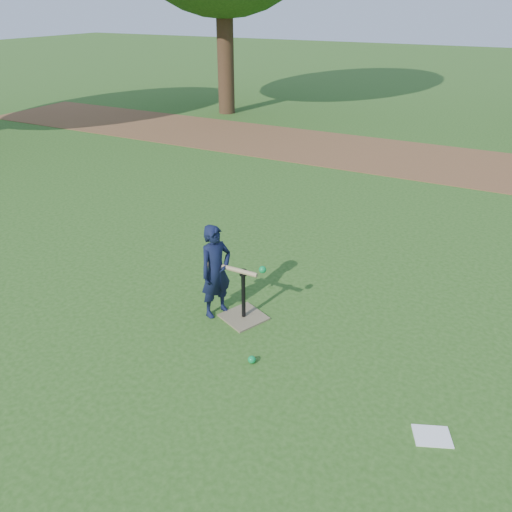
% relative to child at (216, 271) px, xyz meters
% --- Properties ---
extents(ground, '(80.00, 80.00, 0.00)m').
position_rel_child_xyz_m(ground, '(0.34, -0.19, -0.54)').
color(ground, '#285116').
rests_on(ground, ground).
extents(dirt_strip, '(24.00, 3.00, 0.01)m').
position_rel_child_xyz_m(dirt_strip, '(0.34, 7.31, -0.54)').
color(dirt_strip, brown).
rests_on(dirt_strip, ground).
extents(child, '(0.39, 0.46, 1.09)m').
position_rel_child_xyz_m(child, '(0.00, 0.00, 0.00)').
color(child, black).
rests_on(child, ground).
extents(wiffle_ball_ground, '(0.08, 0.08, 0.08)m').
position_rel_child_xyz_m(wiffle_ball_ground, '(0.77, -0.60, -0.50)').
color(wiffle_ball_ground, '#0D8F41').
rests_on(wiffle_ball_ground, ground).
extents(clipboard, '(0.36, 0.33, 0.01)m').
position_rel_child_xyz_m(clipboard, '(2.53, -0.74, -0.54)').
color(clipboard, white).
rests_on(clipboard, ground).
extents(batting_tee, '(0.57, 0.57, 0.61)m').
position_rel_child_xyz_m(batting_tee, '(0.32, 0.05, -0.43)').
color(batting_tee, '#7C6E4F').
rests_on(batting_tee, ground).
extents(swing_action, '(0.70, 0.18, 0.12)m').
position_rel_child_xyz_m(swing_action, '(0.23, 0.04, 0.07)').
color(swing_action, tan).
rests_on(swing_action, ground).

